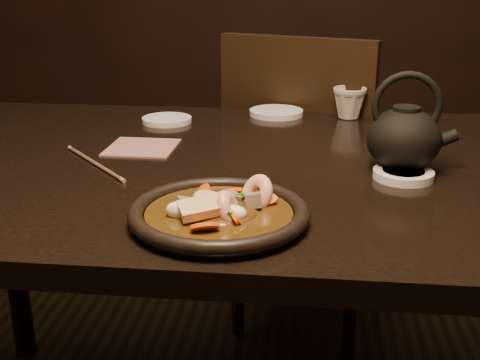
# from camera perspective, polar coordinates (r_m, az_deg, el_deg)

# --- Properties ---
(table) EXTENTS (1.60, 0.90, 0.75)m
(table) POSITION_cam_1_polar(r_m,az_deg,el_deg) (1.17, 1.41, -1.74)
(table) COLOR black
(table) RESTS_ON floor
(chair) EXTENTS (0.56, 0.56, 0.93)m
(chair) POSITION_cam_1_polar(r_m,az_deg,el_deg) (1.77, 6.48, -0.07)
(chair) COLOR black
(chair) RESTS_ON floor
(plate) EXTENTS (0.26, 0.26, 0.03)m
(plate) POSITION_cam_1_polar(r_m,az_deg,el_deg) (0.87, -2.01, -3.26)
(plate) COLOR black
(plate) RESTS_ON table
(stirfry) EXTENTS (0.16, 0.17, 0.06)m
(stirfry) POSITION_cam_1_polar(r_m,az_deg,el_deg) (0.87, -1.97, -2.86)
(stirfry) COLOR #3B250A
(stirfry) RESTS_ON plate
(soy_dish) EXTENTS (0.10, 0.10, 0.01)m
(soy_dish) POSITION_cam_1_polar(r_m,az_deg,el_deg) (1.09, 15.22, 0.51)
(soy_dish) COLOR white
(soy_dish) RESTS_ON table
(saucer_left) EXTENTS (0.12, 0.12, 0.01)m
(saucer_left) POSITION_cam_1_polar(r_m,az_deg,el_deg) (1.45, -6.95, 5.69)
(saucer_left) COLOR white
(saucer_left) RESTS_ON table
(saucer_right) EXTENTS (0.13, 0.13, 0.01)m
(saucer_right) POSITION_cam_1_polar(r_m,az_deg,el_deg) (1.51, 3.46, 6.41)
(saucer_right) COLOR white
(saucer_right) RESTS_ON table
(tea_cup) EXTENTS (0.10, 0.09, 0.08)m
(tea_cup) POSITION_cam_1_polar(r_m,az_deg,el_deg) (1.49, 10.33, 7.29)
(tea_cup) COLOR beige
(tea_cup) RESTS_ON table
(chopsticks) EXTENTS (0.18, 0.19, 0.01)m
(chopsticks) POSITION_cam_1_polar(r_m,az_deg,el_deg) (1.16, -13.64, 1.59)
(chopsticks) COLOR #9E785A
(chopsticks) RESTS_ON table
(napkin) EXTENTS (0.14, 0.14, 0.00)m
(napkin) POSITION_cam_1_polar(r_m,az_deg,el_deg) (1.24, -9.27, 3.06)
(napkin) COLOR #9B625F
(napkin) RESTS_ON table
(teapot) EXTENTS (0.16, 0.13, 0.18)m
(teapot) POSITION_cam_1_polar(r_m,az_deg,el_deg) (1.11, 15.34, 4.08)
(teapot) COLOR black
(teapot) RESTS_ON table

